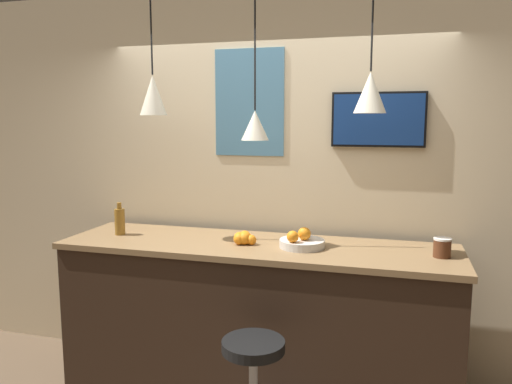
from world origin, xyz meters
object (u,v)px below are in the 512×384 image
object	(u,v)px
fruit_bowl	(302,241)
juice_bottle	(120,221)
mounted_tv	(378,120)
spread_jar	(442,248)
bar_stool	(253,383)

from	to	relation	value
fruit_bowl	juice_bottle	distance (m)	1.33
mounted_tv	spread_jar	bearing A→B (deg)	-45.79
juice_bottle	spread_jar	distance (m)	2.19
fruit_bowl	mounted_tv	size ratio (longest dim) A/B	0.47
bar_stool	fruit_bowl	xyz separation A→B (m)	(0.15, 0.62, 0.68)
spread_jar	fruit_bowl	bearing A→B (deg)	-179.69
mounted_tv	juice_bottle	bearing A→B (deg)	-166.35
juice_bottle	fruit_bowl	bearing A→B (deg)	-0.20
juice_bottle	spread_jar	world-z (taller)	juice_bottle
spread_jar	mounted_tv	xyz separation A→B (m)	(-0.42, 0.43, 0.76)
fruit_bowl	spread_jar	distance (m)	0.86
juice_bottle	spread_jar	size ratio (longest dim) A/B	1.98
juice_bottle	bar_stool	bearing A→B (deg)	-27.76
juice_bottle	mounted_tv	xyz separation A→B (m)	(1.77, 0.43, 0.72)
juice_bottle	mounted_tv	distance (m)	1.96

